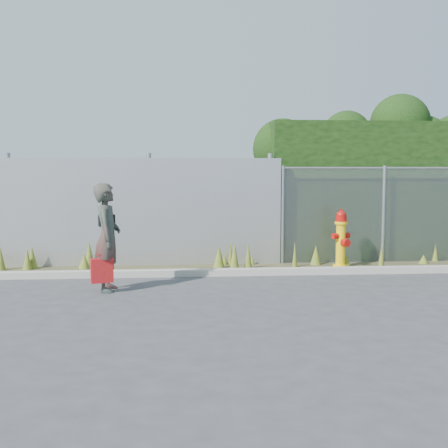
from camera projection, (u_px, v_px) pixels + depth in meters
name	position (u px, v px, depth m)	size (l,w,h in m)	color
ground	(251.00, 297.00, 8.66)	(80.00, 80.00, 0.00)	#3B3B3E
curb	(238.00, 272.00, 10.45)	(16.00, 0.22, 0.12)	#9F9C8F
weed_strip	(235.00, 261.00, 11.12)	(16.00, 1.28, 0.55)	#413D25
corrugated_fence	(72.00, 213.00, 11.29)	(8.50, 0.21, 2.30)	#A2A4A9
chainlink_fence	(432.00, 214.00, 11.89)	(6.50, 0.07, 2.05)	gray
hedge	(425.00, 172.00, 12.84)	(7.62, 1.78, 3.76)	black
fire_hydrant	(341.00, 239.00, 11.20)	(0.40, 0.35, 1.18)	yellow
woman	(107.00, 237.00, 9.03)	(0.64, 0.42, 1.74)	#0E5C4A
red_tote_bag	(102.00, 271.00, 8.87)	(0.35, 0.13, 0.46)	#A22009
black_shoulder_bag	(107.00, 220.00, 9.19)	(0.26, 0.11, 0.19)	black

